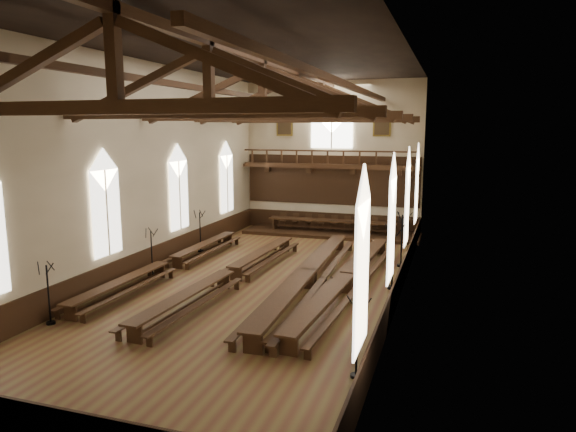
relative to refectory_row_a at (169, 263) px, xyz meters
name	(u,v)px	position (x,y,z in m)	size (l,w,h in m)	color
ground	(264,284)	(4.99, -0.21, -0.50)	(26.00, 26.00, 0.00)	brown
room_walls	(263,139)	(4.99, -0.21, 5.96)	(26.00, 26.00, 26.00)	beige
wainscot_band	(264,271)	(4.99, -0.21, 0.10)	(12.00, 26.00, 1.20)	black
side_windows	(263,201)	(4.99, -0.21, 3.24)	(11.85, 19.80, 4.50)	white
end_window	(332,123)	(4.99, 12.68, 6.72)	(2.80, 0.12, 3.80)	white
minstrels_gallery	(330,174)	(4.99, 12.45, 3.40)	(11.80, 1.24, 3.70)	#3C2513
portraits	(332,125)	(4.99, 12.68, 6.60)	(7.75, 0.09, 1.45)	brown
roof_trusses	(263,97)	(4.99, -0.21, 7.71)	(11.70, 25.70, 2.80)	#3C2513
refectory_row_a	(169,263)	(0.00, 0.00, 0.00)	(1.48, 13.86, 0.69)	#3C2513
refectory_row_b	(230,273)	(3.60, -0.80, 0.03)	(1.80, 14.32, 0.73)	#3C2513
refectory_row_c	(308,274)	(6.99, -0.02, 0.09)	(1.90, 15.04, 0.81)	#3C2513
refectory_row_d	(348,278)	(8.75, 0.03, 0.06)	(2.00, 14.69, 0.77)	#3C2513
dais	(331,233)	(5.40, 11.19, -0.40)	(11.40, 3.02, 0.20)	black
high_table	(331,222)	(5.40, 11.19, 0.36)	(8.41, 1.03, 0.79)	#3C2513
high_chairs	(334,222)	(5.40, 12.00, 0.22)	(7.64, 0.45, 0.95)	#3C2513
candelabrum_left_near	(49,305)	(-0.56, -7.08, 0.19)	(0.69, 0.66, 2.30)	black
candelabrum_left_mid	(152,261)	(-0.56, -0.54, 0.19)	(0.61, 0.70, 2.28)	black
candelabrum_left_far	(200,239)	(-0.56, 4.36, 0.22)	(0.72, 0.69, 2.39)	black
candelabrum_right_near	(356,353)	(10.54, -7.66, 0.21)	(0.71, 0.67, 2.36)	black
candelabrum_right_mid	(392,269)	(10.54, 0.80, 0.38)	(0.86, 0.86, 2.90)	black
candelabrum_right_far	(401,250)	(10.54, 4.64, 0.35)	(0.79, 0.86, 2.81)	black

